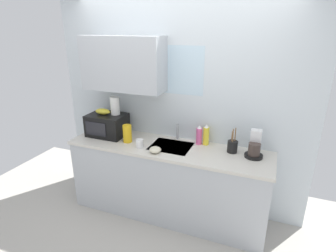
{
  "coord_description": "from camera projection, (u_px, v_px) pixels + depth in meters",
  "views": [
    {
      "loc": [
        1.05,
        -2.66,
        2.21
      ],
      "look_at": [
        0.0,
        0.0,
        1.15
      ],
      "focal_mm": 29.22,
      "sensor_mm": 36.0,
      "label": 1
    }
  ],
  "objects": [
    {
      "name": "kitchen_wall_assembly",
      "position": [
        168.0,
        100.0,
        3.28
      ],
      "size": [
        3.11,
        0.42,
        2.5
      ],
      "color": "silver",
      "rests_on": "ground"
    },
    {
      "name": "counter_unit",
      "position": [
        168.0,
        180.0,
        3.29
      ],
      "size": [
        2.34,
        0.63,
        0.9
      ],
      "color": "#B2B7BC",
      "rests_on": "ground"
    },
    {
      "name": "sink_faucet",
      "position": [
        177.0,
        132.0,
        3.3
      ],
      "size": [
        0.03,
        0.03,
        0.2
      ],
      "primitive_type": "cylinder",
      "color": "#B2B5BA",
      "rests_on": "counter_unit"
    },
    {
      "name": "microwave",
      "position": [
        107.0,
        125.0,
        3.42
      ],
      "size": [
        0.46,
        0.35,
        0.27
      ],
      "color": "black",
      "rests_on": "counter_unit"
    },
    {
      "name": "banana_bunch",
      "position": [
        103.0,
        111.0,
        3.38
      ],
      "size": [
        0.2,
        0.11,
        0.07
      ],
      "primitive_type": "ellipsoid",
      "color": "gold",
      "rests_on": "microwave"
    },
    {
      "name": "paper_towel_roll",
      "position": [
        115.0,
        106.0,
        3.34
      ],
      "size": [
        0.11,
        0.11,
        0.22
      ],
      "primitive_type": "cylinder",
      "color": "white",
      "rests_on": "microwave"
    },
    {
      "name": "coffee_maker",
      "position": [
        255.0,
        147.0,
        2.87
      ],
      "size": [
        0.19,
        0.21,
        0.28
      ],
      "color": "black",
      "rests_on": "counter_unit"
    },
    {
      "name": "dish_soap_bottle_pink",
      "position": [
        199.0,
        135.0,
        3.17
      ],
      "size": [
        0.07,
        0.07,
        0.23
      ],
      "color": "#E55999",
      "rests_on": "counter_unit"
    },
    {
      "name": "dish_soap_bottle_yellow",
      "position": [
        206.0,
        135.0,
        3.15
      ],
      "size": [
        0.07,
        0.07,
        0.25
      ],
      "color": "yellow",
      "rests_on": "counter_unit"
    },
    {
      "name": "cereal_canister",
      "position": [
        127.0,
        134.0,
        3.22
      ],
      "size": [
        0.1,
        0.1,
        0.21
      ],
      "primitive_type": "cylinder",
      "color": "gold",
      "rests_on": "counter_unit"
    },
    {
      "name": "mug_white",
      "position": [
        140.0,
        143.0,
        3.1
      ],
      "size": [
        0.08,
        0.08,
        0.09
      ],
      "primitive_type": "cylinder",
      "color": "white",
      "rests_on": "counter_unit"
    },
    {
      "name": "utensil_crock",
      "position": [
        232.0,
        146.0,
        2.97
      ],
      "size": [
        0.11,
        0.11,
        0.28
      ],
      "color": "black",
      "rests_on": "counter_unit"
    },
    {
      "name": "small_bowl",
      "position": [
        155.0,
        150.0,
        2.97
      ],
      "size": [
        0.13,
        0.13,
        0.06
      ],
      "primitive_type": "ellipsoid",
      "color": "beige",
      "rests_on": "counter_unit"
    }
  ]
}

